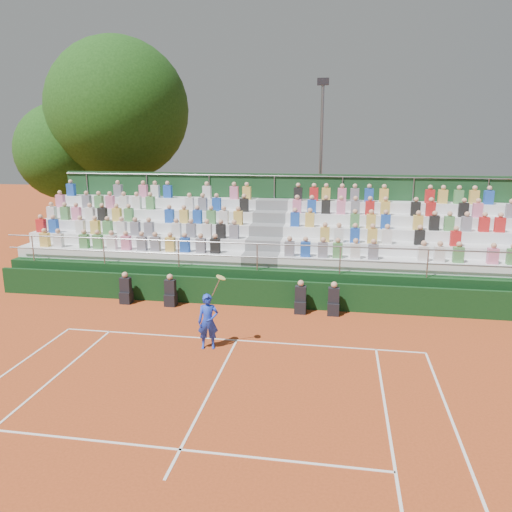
% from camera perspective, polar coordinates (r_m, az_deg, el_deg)
% --- Properties ---
extents(ground, '(90.00, 90.00, 0.00)m').
position_cam_1_polar(ground, '(15.29, -2.21, -9.62)').
color(ground, '#B2461D').
rests_on(ground, ground).
extents(courtside_wall, '(20.00, 0.15, 1.00)m').
position_cam_1_polar(courtside_wall, '(18.06, -0.16, -4.23)').
color(courtside_wall, black).
rests_on(courtside_wall, ground).
extents(line_officials, '(7.97, 0.40, 1.19)m').
position_cam_1_polar(line_officials, '(17.80, -2.98, -4.60)').
color(line_officials, black).
rests_on(line_officials, ground).
extents(grandstand, '(20.00, 5.20, 4.40)m').
position_cam_1_polar(grandstand, '(20.98, 1.32, -0.03)').
color(grandstand, black).
rests_on(grandstand, ground).
extents(tennis_player, '(0.86, 0.51, 2.22)m').
position_cam_1_polar(tennis_player, '(14.53, -5.49, -7.44)').
color(tennis_player, blue).
rests_on(tennis_player, ground).
extents(tree_west, '(5.47, 5.47, 7.91)m').
position_cam_1_polar(tree_west, '(31.24, -21.05, 11.06)').
color(tree_west, '#3B2615').
rests_on(tree_west, ground).
extents(tree_east, '(7.81, 7.81, 11.37)m').
position_cam_1_polar(tree_east, '(29.93, -15.49, 15.80)').
color(tree_east, '#3B2615').
rests_on(tree_east, ground).
extents(floodlight_mast, '(0.60, 0.25, 8.93)m').
position_cam_1_polar(floodlight_mast, '(27.15, 7.44, 11.58)').
color(floodlight_mast, gray).
rests_on(floodlight_mast, ground).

